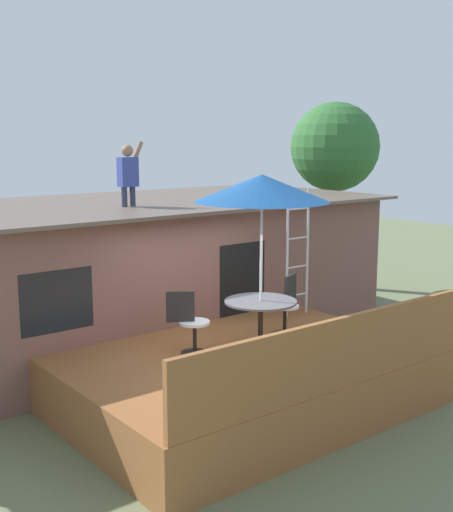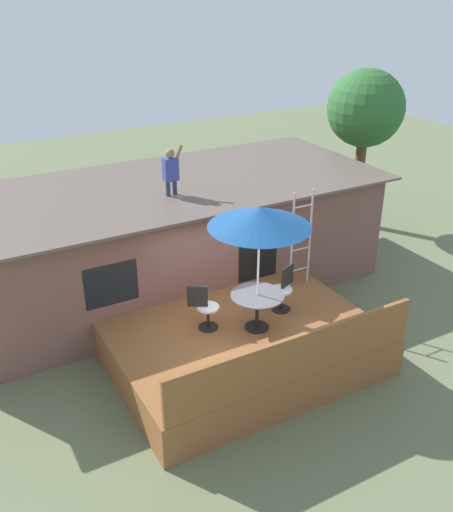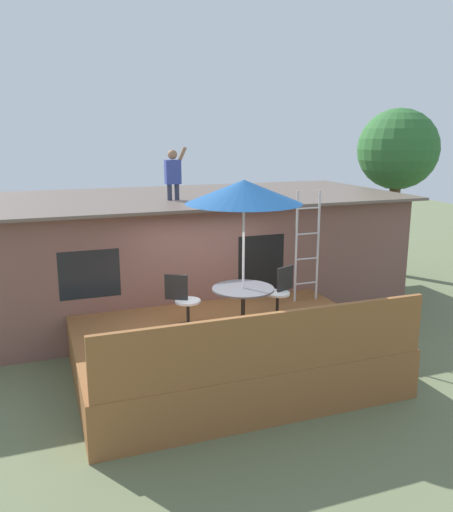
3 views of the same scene
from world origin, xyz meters
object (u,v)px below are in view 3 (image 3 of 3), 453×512
step_ladder (307,246)px  patio_chair_right (280,293)px  patio_chair_left (184,301)px  patio_umbrella (244,192)px  backyard_tree (398,151)px  patio_table (243,297)px  person_figure (173,171)px

step_ladder → patio_chair_right: step_ladder is taller
patio_chair_left → patio_umbrella: bearing=0.0°
patio_umbrella → backyard_tree: backyard_tree is taller
patio_umbrella → patio_chair_right: bearing=23.3°
patio_table → patio_umbrella: size_ratio=0.41×
patio_table → person_figure: bearing=97.2°
patio_table → patio_umbrella: bearing=90.0°
patio_table → patio_chair_left: 1.03m
person_figure → patio_chair_left: size_ratio=1.21×
person_figure → patio_chair_left: 3.27m
patio_umbrella → person_figure: person_figure is taller
patio_table → patio_chair_right: 0.96m
patio_table → step_ladder: bearing=31.5°
step_ladder → patio_chair_left: size_ratio=2.39×
person_figure → patio_chair_left: (-0.51, -2.52, -2.03)m
step_ladder → person_figure: bearing=138.3°
patio_umbrella → backyard_tree: bearing=35.5°
patio_chair_left → backyard_tree: size_ratio=0.19×
patio_table → patio_chair_right: (0.87, 0.38, -0.13)m
step_ladder → patio_chair_right: 1.33m
patio_umbrella → person_figure: bearing=97.2°
patio_chair_right → backyard_tree: 7.45m
person_figure → backyard_tree: backyard_tree is taller
step_ladder → backyard_tree: 6.15m
patio_table → patio_chair_right: patio_chair_right is taller
step_ladder → backyard_tree: backyard_tree is taller
patio_umbrella → patio_chair_right: 2.12m
patio_chair_left → patio_chair_right: 1.77m
patio_chair_left → patio_table: bearing=-0.0°
backyard_tree → person_figure: bearing=-166.7°
patio_umbrella → backyard_tree: (6.52, 4.65, 0.41)m
patio_chair_left → step_ladder: bearing=41.9°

